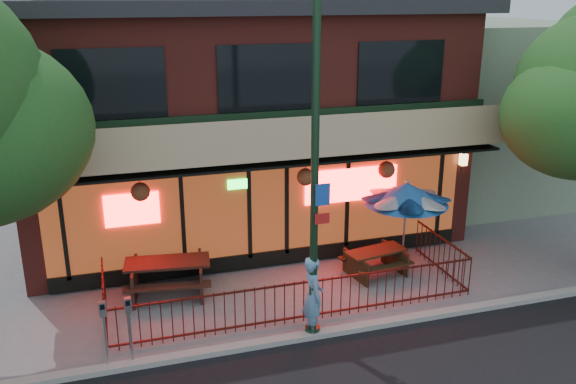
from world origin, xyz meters
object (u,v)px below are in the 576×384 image
Objects in this scene: street_light at (315,195)px; parking_meter_near at (129,320)px; picnic_table_left at (168,272)px; parking_meter_far at (104,324)px; picnic_table_right at (376,258)px; pedestrian at (313,296)px; patio_umbrella at (406,193)px.

street_light is 4.77× the size of parking_meter_near.
parking_meter_far is (-1.49, -2.80, 0.42)m from picnic_table_left.
pedestrian reaches higher than picnic_table_right.
street_light is 4.68m from picnic_table_left.
street_light is 3.89× the size of pedestrian.
picnic_table_left is 1.22× the size of pedestrian.
patio_umbrella is 1.36× the size of pedestrian.
pedestrian reaches higher than parking_meter_near.
patio_umbrella is 1.67× the size of parking_meter_near.
parking_meter_far is at bearing 180.00° from parking_meter_near.
picnic_table_right is at bearing 20.28° from parking_meter_near.
picnic_table_left is 3.89m from pedestrian.
picnic_table_right is at bearing -5.27° from picnic_table_left.
street_light is at bearing -45.91° from picnic_table_left.
patio_umbrella reaches higher than pedestrian.
street_light reaches higher than parking_meter_near.
street_light reaches higher than pedestrian.
parking_meter_far is (-7.56, -2.42, -1.10)m from patio_umbrella.
pedestrian is 1.23× the size of parking_meter_near.
picnic_table_right is at bearing -44.99° from pedestrian.
pedestrian reaches higher than picnic_table_left.
pedestrian is (-3.34, -2.37, -1.19)m from patio_umbrella.
patio_umbrella reaches higher than parking_meter_far.
picnic_table_left reaches higher than picnic_table_right.
parking_meter_far is (-4.20, 0.00, -2.16)m from street_light.
pedestrian is 4.22m from parking_meter_far.
patio_umbrella is (6.07, -0.38, 1.53)m from picnic_table_left.
picnic_table_left is at bearing 47.77° from pedestrian.
parking_meter_near is (-3.74, 0.00, -2.16)m from street_light.
picnic_table_left is at bearing 134.09° from street_light.
pedestrian is at bearing -144.61° from patio_umbrella.
picnic_table_right is at bearing 42.52° from street_light.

